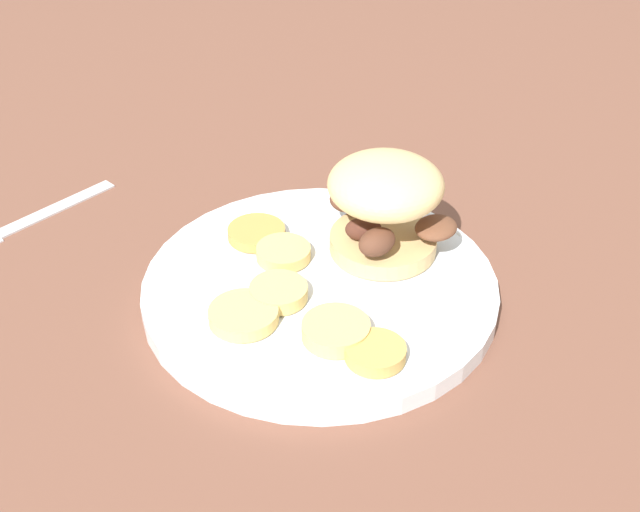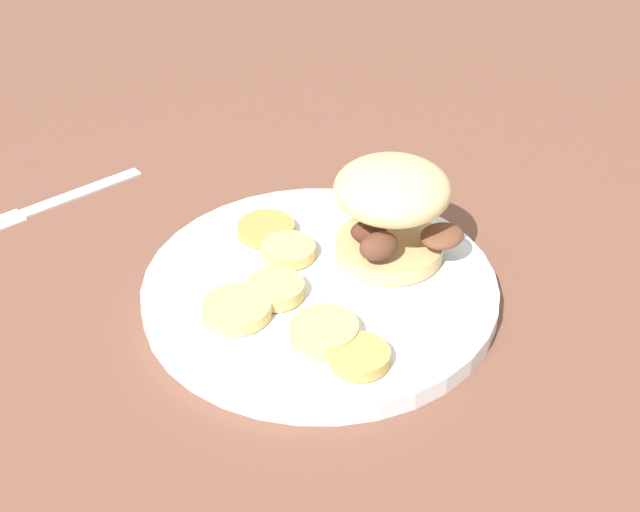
% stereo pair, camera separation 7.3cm
% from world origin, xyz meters
% --- Properties ---
extents(ground_plane, '(4.00, 4.00, 0.00)m').
position_xyz_m(ground_plane, '(0.00, 0.00, 0.00)').
color(ground_plane, brown).
extents(dinner_plate, '(0.30, 0.30, 0.02)m').
position_xyz_m(dinner_plate, '(0.00, 0.00, 0.01)').
color(dinner_plate, white).
rests_on(dinner_plate, ground_plane).
extents(sandwich, '(0.12, 0.11, 0.09)m').
position_xyz_m(sandwich, '(-0.06, -0.04, 0.07)').
color(sandwich, tan).
rests_on(sandwich, dinner_plate).
extents(potato_round_0, '(0.05, 0.05, 0.01)m').
position_xyz_m(potato_round_0, '(0.06, -0.06, 0.02)').
color(potato_round_0, '#BC8942').
rests_on(potato_round_0, dinner_plate).
extents(potato_round_1, '(0.05, 0.05, 0.01)m').
position_xyz_m(potato_round_1, '(0.03, -0.03, 0.02)').
color(potato_round_1, '#DBB766').
rests_on(potato_round_1, dinner_plate).
extents(potato_round_2, '(0.06, 0.06, 0.01)m').
position_xyz_m(potato_round_2, '(0.06, 0.05, 0.02)').
color(potato_round_2, '#DBB766').
rests_on(potato_round_2, dinner_plate).
extents(potato_round_3, '(0.05, 0.05, 0.01)m').
position_xyz_m(potato_round_3, '(-0.01, 0.07, 0.02)').
color(potato_round_3, '#DBB766').
rests_on(potato_round_3, dinner_plate).
extents(potato_round_4, '(0.05, 0.05, 0.01)m').
position_xyz_m(potato_round_4, '(0.03, 0.02, 0.02)').
color(potato_round_4, '#DBB766').
rests_on(potato_round_4, dinner_plate).
extents(potato_round_5, '(0.05, 0.05, 0.01)m').
position_xyz_m(potato_round_5, '(-0.04, 0.10, 0.02)').
color(potato_round_5, tan).
rests_on(potato_round_5, dinner_plate).
extents(fork, '(0.14, 0.15, 0.00)m').
position_xyz_m(fork, '(0.28, -0.12, 0.00)').
color(fork, silver).
rests_on(fork, ground_plane).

